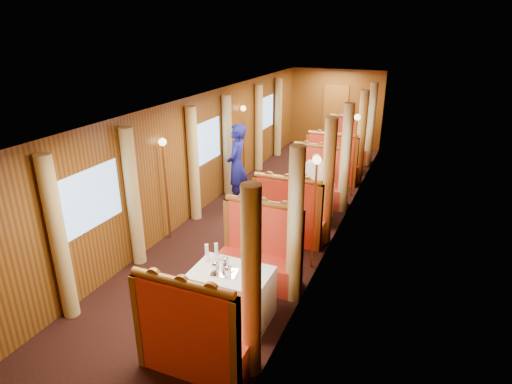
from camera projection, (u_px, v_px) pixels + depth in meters
The scene contains 49 objects.
floor at pixel (270, 214), 9.23m from camera, with size 3.00×12.00×0.01m, color black, non-canonical shape.
ceiling at pixel (272, 97), 8.32m from camera, with size 3.00×12.00×0.01m, color silver, non-canonical shape.
wall_far at pixel (336, 109), 13.94m from camera, with size 3.00×2.50×0.01m, color brown, non-canonical shape.
wall_near at pixel (22, 350), 3.62m from camera, with size 3.00×2.50×0.01m, color brown, non-canonical shape.
wall_left at pixel (207, 151), 9.31m from camera, with size 12.00×2.50×0.01m, color brown, non-canonical shape.
wall_right at pixel (344, 167), 8.24m from camera, with size 12.00×2.50×0.01m, color brown, non-canonical shape.
doorway_far at pixel (335, 116), 14.00m from camera, with size 0.80×0.04×2.00m, color #905921.
table_near at pixel (232, 295), 5.82m from camera, with size 1.05×0.72×0.75m, color white.
banquette_near_fwd at pixel (194, 340), 4.93m from camera, with size 1.30×0.55×1.34m.
banquette_near_aft at pixel (259, 257), 6.67m from camera, with size 1.30×0.55×1.34m.
table_mid at pixel (304, 203), 8.83m from camera, with size 1.05×0.72×0.75m, color white.
banquette_mid_fwd at pixel (289, 220), 7.94m from camera, with size 1.30×0.55×1.34m.
banquette_mid_aft at pixel (317, 185), 9.68m from camera, with size 1.30×0.55×1.34m.
table_far at pixel (340, 157), 11.84m from camera, with size 1.05×0.72×0.75m, color white.
banquette_far_fwd at pixel (332, 166), 10.95m from camera, with size 1.30×0.55×1.34m.
banquette_far_aft at pixel (348, 147), 12.69m from camera, with size 1.30×0.55×1.34m.
tea_tray at pixel (224, 273), 5.65m from camera, with size 0.34×0.26×0.01m, color silver.
teapot_left at pixel (216, 268), 5.64m from camera, with size 0.16×0.12×0.13m, color silver, non-canonical shape.
teapot_right at pixel (228, 273), 5.54m from camera, with size 0.16×0.12×0.13m, color silver, non-canonical shape.
teapot_back at pixel (225, 264), 5.75m from camera, with size 0.15×0.12×0.13m, color silver, non-canonical shape.
fruit_plate at pixel (251, 281), 5.45m from camera, with size 0.20×0.20×0.05m.
cup_inboard at pixel (207, 255), 5.89m from camera, with size 0.08×0.08×0.26m.
cup_outboard at pixel (216, 254), 5.92m from camera, with size 0.08×0.08×0.26m.
rose_vase_mid at pixel (305, 177), 8.66m from camera, with size 0.06×0.06×0.36m.
rose_vase_far at pixel (341, 138), 11.62m from camera, with size 0.06×0.06×0.36m.
window_left_near at pixel (91, 199), 6.22m from camera, with size 1.20×0.90×0.01m, color #80ADE4, non-canonical shape.
curtain_left_near_a at pixel (58, 240), 5.61m from camera, with size 0.22×0.22×2.35m, color tan.
curtain_left_near_b at pixel (133, 198), 6.95m from camera, with size 0.22×0.22×2.35m, color tan.
window_right_near at pixel (285, 234), 5.16m from camera, with size 1.20×0.90×0.01m, color #80ADE4, non-canonical shape.
curtain_right_near_a at pixel (251, 286), 4.63m from camera, with size 0.22×0.22×2.35m, color tan.
curtain_right_near_b at pixel (295, 227), 5.97m from camera, with size 0.22×0.22×2.35m, color tan.
window_left_mid at pixel (207, 142), 9.23m from camera, with size 1.20×0.90×0.01m, color #80ADE4, non-canonical shape.
curtain_left_mid_a at pixel (193, 165), 8.62m from camera, with size 0.22×0.22×2.35m, color tan.
curtain_left_mid_b at pixel (227, 146), 9.96m from camera, with size 0.22×0.22×2.35m, color tan.
window_right_mid at pixel (344, 157), 8.17m from camera, with size 1.20×0.90×0.01m, color #80ADE4, non-canonical shape.
curtain_right_mid_a at pixel (328, 183), 7.64m from camera, with size 0.22×0.22×2.35m, color tan.
curtain_right_mid_b at pixel (345, 159), 8.98m from camera, with size 0.22×0.22×2.35m, color tan.
window_left_far at pixel (266, 113), 12.24m from camera, with size 1.20×0.90×0.01m, color #80ADE4, non-canonical shape.
curtain_left_far_a at pixel (259, 128), 11.63m from camera, with size 0.22×0.22×2.35m, color tan.
curtain_left_far_b at pixel (278, 118), 12.97m from camera, with size 0.22×0.22×2.35m, color tan.
window_right_far at pixel (371, 121), 11.18m from camera, with size 1.20×0.90×0.01m, color #80ADE4, non-canonical shape.
curtain_right_far_a at pixel (361, 138), 10.65m from camera, with size 0.22×0.22×2.35m, color tan.
curtain_right_far_b at pixel (371, 125), 11.99m from camera, with size 0.22×0.22×2.35m, color tan.
sconce_left_fore at pixel (165, 169), 7.72m from camera, with size 0.14×0.14×1.95m.
sconce_right_fore at pixel (315, 190), 6.72m from camera, with size 0.14×0.14×1.95m.
sconce_left_aft at pixel (243, 128), 10.73m from camera, with size 0.14×0.14×1.95m.
sconce_right_aft at pixel (356, 139), 9.73m from camera, with size 0.14×0.14×1.95m.
steward at pixel (237, 166), 9.38m from camera, with size 0.67×0.44×1.85m, color navy.
passenger at pixel (315, 175), 9.37m from camera, with size 0.40×0.44×0.76m.
Camera 1 is at (2.93, -7.90, 3.82)m, focal length 30.00 mm.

